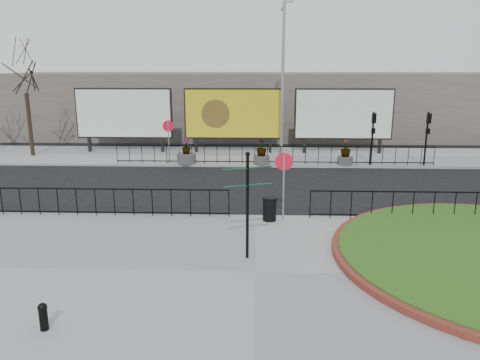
{
  "coord_description": "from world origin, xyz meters",
  "views": [
    {
      "loc": [
        -0.01,
        -16.85,
        5.65
      ],
      "look_at": [
        -0.63,
        1.07,
        1.22
      ],
      "focal_mm": 35.0,
      "sensor_mm": 36.0,
      "label": 1
    }
  ],
  "objects_px": {
    "bollard": "(43,315)",
    "planter_b": "(261,154)",
    "fingerpost_sign": "(247,195)",
    "planter_c": "(345,154)",
    "lamp_post": "(283,79)",
    "planter_a": "(186,155)",
    "litter_bin": "(270,209)",
    "billboard_mid": "(233,114)"
  },
  "relations": [
    {
      "from": "planter_a",
      "to": "planter_b",
      "type": "bearing_deg",
      "value": 0.0
    },
    {
      "from": "planter_b",
      "to": "billboard_mid",
      "type": "bearing_deg",
      "value": 116.72
    },
    {
      "from": "lamp_post",
      "to": "bollard",
      "type": "relative_size",
      "value": 14.82
    },
    {
      "from": "fingerpost_sign",
      "to": "litter_bin",
      "type": "relative_size",
      "value": 3.64
    },
    {
      "from": "fingerpost_sign",
      "to": "litter_bin",
      "type": "bearing_deg",
      "value": 60.2
    },
    {
      "from": "bollard",
      "to": "planter_b",
      "type": "bearing_deg",
      "value": 74.57
    },
    {
      "from": "billboard_mid",
      "to": "fingerpost_sign",
      "type": "xyz_separation_m",
      "value": [
        1.26,
        -16.99,
        -0.57
      ]
    },
    {
      "from": "planter_c",
      "to": "lamp_post",
      "type": "bearing_deg",
      "value": 155.72
    },
    {
      "from": "bollard",
      "to": "planter_c",
      "type": "height_order",
      "value": "planter_c"
    },
    {
      "from": "billboard_mid",
      "to": "bollard",
      "type": "distance_m",
      "value": 21.33
    },
    {
      "from": "lamp_post",
      "to": "planter_a",
      "type": "bearing_deg",
      "value": -163.82
    },
    {
      "from": "bollard",
      "to": "planter_a",
      "type": "relative_size",
      "value": 0.42
    },
    {
      "from": "billboard_mid",
      "to": "litter_bin",
      "type": "xyz_separation_m",
      "value": [
        2.0,
        -13.57,
        -2.04
      ]
    },
    {
      "from": "lamp_post",
      "to": "planter_b",
      "type": "bearing_deg",
      "value": -127.08
    },
    {
      "from": "billboard_mid",
      "to": "lamp_post",
      "type": "relative_size",
      "value": 0.67
    },
    {
      "from": "planter_b",
      "to": "planter_a",
      "type": "bearing_deg",
      "value": 180.0
    },
    {
      "from": "planter_a",
      "to": "litter_bin",
      "type": "bearing_deg",
      "value": -65.74
    },
    {
      "from": "lamp_post",
      "to": "litter_bin",
      "type": "distance_m",
      "value": 12.4
    },
    {
      "from": "bollard",
      "to": "planter_a",
      "type": "height_order",
      "value": "planter_a"
    },
    {
      "from": "planter_b",
      "to": "planter_c",
      "type": "height_order",
      "value": "planter_b"
    },
    {
      "from": "litter_bin",
      "to": "planter_c",
      "type": "relative_size",
      "value": 0.59
    },
    {
      "from": "fingerpost_sign",
      "to": "bollard",
      "type": "relative_size",
      "value": 5.09
    },
    {
      "from": "lamp_post",
      "to": "bollard",
      "type": "distance_m",
      "value": 20.44
    },
    {
      "from": "lamp_post",
      "to": "planter_a",
      "type": "xyz_separation_m",
      "value": [
        -5.51,
        -1.6,
        -4.23
      ]
    },
    {
      "from": "lamp_post",
      "to": "planter_b",
      "type": "height_order",
      "value": "lamp_post"
    },
    {
      "from": "fingerpost_sign",
      "to": "planter_c",
      "type": "distance_m",
      "value": 14.49
    },
    {
      "from": "billboard_mid",
      "to": "planter_c",
      "type": "bearing_deg",
      "value": -28.59
    },
    {
      "from": "bollard",
      "to": "planter_b",
      "type": "relative_size",
      "value": 0.41
    },
    {
      "from": "lamp_post",
      "to": "planter_c",
      "type": "bearing_deg",
      "value": -24.28
    },
    {
      "from": "billboard_mid",
      "to": "fingerpost_sign",
      "type": "height_order",
      "value": "billboard_mid"
    },
    {
      "from": "fingerpost_sign",
      "to": "planter_c",
      "type": "height_order",
      "value": "fingerpost_sign"
    },
    {
      "from": "bollard",
      "to": "litter_bin",
      "type": "bearing_deg",
      "value": 56.0
    },
    {
      "from": "lamp_post",
      "to": "litter_bin",
      "type": "height_order",
      "value": "lamp_post"
    },
    {
      "from": "fingerpost_sign",
      "to": "billboard_mid",
      "type": "bearing_deg",
      "value": 76.71
    },
    {
      "from": "billboard_mid",
      "to": "litter_bin",
      "type": "distance_m",
      "value": 13.87
    },
    {
      "from": "bollard",
      "to": "planter_c",
      "type": "bearing_deg",
      "value": 61.24
    },
    {
      "from": "billboard_mid",
      "to": "planter_c",
      "type": "height_order",
      "value": "billboard_mid"
    },
    {
      "from": "planter_a",
      "to": "planter_c",
      "type": "height_order",
      "value": "planter_a"
    },
    {
      "from": "lamp_post",
      "to": "fingerpost_sign",
      "type": "xyz_separation_m",
      "value": [
        -1.75,
        -15.02,
        -2.79
      ]
    },
    {
      "from": "planter_a",
      "to": "planter_b",
      "type": "relative_size",
      "value": 0.97
    },
    {
      "from": "billboard_mid",
      "to": "lamp_post",
      "type": "xyz_separation_m",
      "value": [
        3.01,
        -1.97,
        2.23
      ]
    },
    {
      "from": "planter_a",
      "to": "planter_b",
      "type": "height_order",
      "value": "planter_b"
    }
  ]
}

